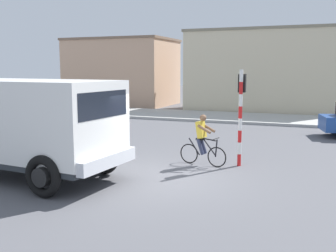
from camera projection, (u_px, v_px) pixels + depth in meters
ground_plane at (166, 179)px, 11.82m from camera, size 120.00×120.00×0.00m
sidewalk_far at (252, 118)px, 25.58m from camera, size 80.00×5.00×0.16m
truck_foreground at (32, 122)px, 11.73m from camera, size 5.62×3.18×2.90m
cyclist at (202, 140)px, 13.41m from camera, size 1.71×0.56×1.72m
traffic_light_pole at (241, 104)px, 13.23m from camera, size 0.24×0.43×3.20m
building_corner_left at (122, 72)px, 35.90m from camera, size 9.02×6.25×5.79m
building_mid_block at (264, 71)px, 30.11m from camera, size 11.35×5.15×6.07m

